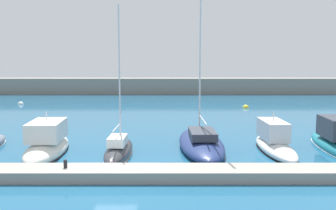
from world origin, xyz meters
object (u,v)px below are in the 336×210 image
object	(u,v)px
sailboat_navy_fifth	(201,143)
mooring_buoy_yellow	(246,108)
sailboat_charcoal_fourth	(119,150)
mooring_buoy_white	(21,104)
motorboat_ivory_third	(47,144)
motorboat_white_sixth	(275,143)
dock_bollard	(66,164)

from	to	relation	value
sailboat_navy_fifth	mooring_buoy_yellow	world-z (taller)	sailboat_navy_fifth
sailboat_charcoal_fourth	mooring_buoy_white	world-z (taller)	sailboat_charcoal_fourth
motorboat_ivory_third	motorboat_white_sixth	size ratio (longest dim) A/B	1.03
motorboat_ivory_third	mooring_buoy_white	size ratio (longest dim) A/B	9.93
mooring_buoy_yellow	mooring_buoy_white	distance (m)	29.32
motorboat_white_sixth	sailboat_navy_fifth	bearing A→B (deg)	79.22
motorboat_white_sixth	motorboat_ivory_third	bearing A→B (deg)	89.91
motorboat_ivory_third	sailboat_charcoal_fourth	xyz separation A→B (m)	(4.88, -0.64, -0.25)
dock_bollard	sailboat_navy_fifth	bearing A→B (deg)	40.03
sailboat_navy_fifth	mooring_buoy_yellow	size ratio (longest dim) A/B	20.48
sailboat_charcoal_fourth	mooring_buoy_white	distance (m)	30.54
mooring_buoy_yellow	motorboat_white_sixth	bearing A→B (deg)	-96.25
mooring_buoy_white	sailboat_navy_fifth	bearing A→B (deg)	-47.59
motorboat_ivory_third	mooring_buoy_yellow	world-z (taller)	motorboat_ivory_third
sailboat_navy_fifth	motorboat_white_sixth	world-z (taller)	sailboat_navy_fifth
motorboat_white_sixth	dock_bollard	xyz separation A→B (m)	(-12.77, -5.80, 0.20)
sailboat_charcoal_fourth	motorboat_white_sixth	world-z (taller)	sailboat_charcoal_fourth
sailboat_navy_fifth	mooring_buoy_yellow	bearing A→B (deg)	-21.42
motorboat_white_sixth	sailboat_charcoal_fourth	bearing A→B (deg)	94.28
sailboat_navy_fifth	motorboat_white_sixth	size ratio (longest dim) A/B	2.21
mooring_buoy_white	dock_bollard	bearing A→B (deg)	-65.27
motorboat_white_sixth	dock_bollard	bearing A→B (deg)	112.35
sailboat_navy_fifth	dock_bollard	xyz separation A→B (m)	(-7.81, -6.56, 0.39)
mooring_buoy_yellow	mooring_buoy_white	world-z (taller)	mooring_buoy_yellow
motorboat_ivory_third	mooring_buoy_yellow	size ratio (longest dim) A/B	9.52
sailboat_charcoal_fourth	dock_bollard	world-z (taller)	sailboat_charcoal_fourth
motorboat_ivory_third	dock_bollard	xyz separation A→B (m)	(2.63, -5.27, 0.18)
dock_bollard	motorboat_white_sixth	bearing A→B (deg)	24.40
sailboat_charcoal_fourth	sailboat_navy_fifth	xyz separation A→B (m)	(5.56, 1.93, 0.05)
mooring_buoy_yellow	mooring_buoy_white	size ratio (longest dim) A/B	1.04
motorboat_ivory_third	motorboat_white_sixth	bearing A→B (deg)	-90.47
sailboat_charcoal_fourth	mooring_buoy_white	bearing A→B (deg)	34.27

